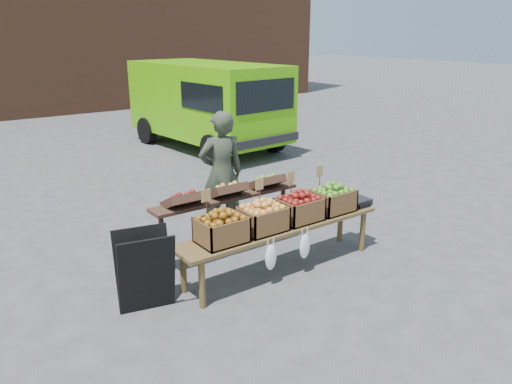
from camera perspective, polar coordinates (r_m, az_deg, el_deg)
ground at (r=6.51m, az=3.72°, el=-6.98°), size 80.00×80.00×0.00m
delivery_van at (r=12.24m, az=-5.60°, el=9.73°), size 2.43×4.67×2.02m
vendor at (r=6.90m, az=-3.97°, el=2.14°), size 0.71×0.56×1.73m
chalkboard_sign at (r=5.22m, az=-12.57°, el=-8.79°), size 0.62×0.43×0.86m
back_table at (r=6.27m, az=-3.31°, el=-2.85°), size 2.10×0.44×1.04m
display_bench at (r=5.97m, az=2.85°, el=-6.36°), size 2.70×0.56×0.57m
crate_golden_apples at (r=5.36m, az=-3.97°, el=-4.36°), size 0.50×0.40×0.28m
crate_russet_pears at (r=5.65m, az=0.75°, el=-3.12°), size 0.50×0.40×0.28m
crate_red_apples at (r=5.98m, az=4.97°, el=-1.99°), size 0.50×0.40×0.28m
crate_green_apples at (r=6.34m, az=8.73°, el=-0.97°), size 0.50×0.40×0.28m
weighing_scale at (r=6.66m, az=11.29°, el=-1.08°), size 0.34×0.30×0.08m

